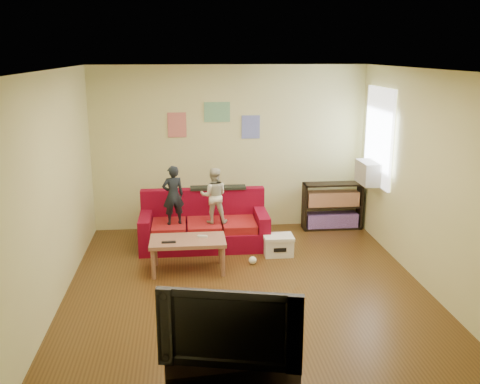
{
  "coord_description": "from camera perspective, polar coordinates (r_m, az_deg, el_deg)",
  "views": [
    {
      "loc": [
        -0.72,
        -6.18,
        2.91
      ],
      "look_at": [
        0.0,
        0.8,
        1.05
      ],
      "focal_mm": 40.0,
      "sensor_mm": 36.0,
      "label": 1
    }
  ],
  "objects": [
    {
      "name": "file_box",
      "position": [
        7.89,
        4.1,
        -5.67
      ],
      "size": [
        0.43,
        0.33,
        0.3
      ],
      "color": "white",
      "rests_on": "ground"
    },
    {
      "name": "bookshelf",
      "position": [
        9.1,
        9.78,
        -1.72
      ],
      "size": [
        0.98,
        0.29,
        0.78
      ],
      "color": "black",
      "rests_on": "ground"
    },
    {
      "name": "sofa",
      "position": [
        8.25,
        -3.85,
        -3.73
      ],
      "size": [
        1.93,
        0.89,
        0.85
      ],
      "color": "maroon",
      "rests_on": "ground"
    },
    {
      "name": "artwork_left",
      "position": [
        8.74,
        -6.74,
        7.11
      ],
      "size": [
        0.3,
        0.01,
        0.4
      ],
      "primitive_type": "cube",
      "color": "#D87266",
      "rests_on": "room_shell"
    },
    {
      "name": "tv_stand",
      "position": [
        4.78,
        -0.9,
        -19.56
      ],
      "size": [
        1.13,
        0.45,
        0.41
      ],
      "primitive_type": "cube",
      "rotation": [
        0.0,
        0.0,
        0.07
      ],
      "color": "black",
      "rests_on": "ground"
    },
    {
      "name": "child_a",
      "position": [
        7.93,
        -7.14,
        -0.33
      ],
      "size": [
        0.37,
        0.29,
        0.89
      ],
      "primitive_type": "imported",
      "rotation": [
        0.0,
        0.0,
        3.39
      ],
      "color": "black",
      "rests_on": "sofa"
    },
    {
      "name": "tissue",
      "position": [
        7.57,
        1.35,
        -7.3
      ],
      "size": [
        0.11,
        0.11,
        0.11
      ],
      "primitive_type": "sphere",
      "rotation": [
        0.0,
        0.0,
        -0.02
      ],
      "color": "white",
      "rests_on": "ground"
    },
    {
      "name": "television",
      "position": [
        4.49,
        -0.93,
        -13.81
      ],
      "size": [
        1.18,
        0.42,
        0.68
      ],
      "primitive_type": "imported",
      "rotation": [
        0.0,
        0.0,
        -0.23
      ],
      "color": "black",
      "rests_on": "tv_stand"
    },
    {
      "name": "child_b",
      "position": [
        7.94,
        -2.81,
        -0.38
      ],
      "size": [
        0.43,
        0.34,
        0.84
      ],
      "primitive_type": "imported",
      "rotation": [
        0.0,
        0.0,
        3.08
      ],
      "color": "beige",
      "rests_on": "sofa"
    },
    {
      "name": "ac_unit",
      "position": [
        8.52,
        13.59,
        2.02
      ],
      "size": [
        0.28,
        0.55,
        0.35
      ],
      "primitive_type": "cube",
      "color": "#B7B2A3",
      "rests_on": "window"
    },
    {
      "name": "room_shell",
      "position": [
        6.41,
        0.73,
        0.77
      ],
      "size": [
        4.52,
        5.02,
        2.72
      ],
      "color": "#553715",
      "rests_on": "ground"
    },
    {
      "name": "artwork_right",
      "position": [
        8.81,
        1.15,
        6.95
      ],
      "size": [
        0.3,
        0.01,
        0.38
      ],
      "primitive_type": "cube",
      "color": "#727FCC",
      "rests_on": "room_shell"
    },
    {
      "name": "coffee_table",
      "position": [
        7.27,
        -5.59,
        -5.5
      ],
      "size": [
        1.01,
        0.56,
        0.46
      ],
      "color": "#9A6750",
      "rests_on": "ground"
    },
    {
      "name": "game_controller",
      "position": [
        7.29,
        -4.03,
        -4.74
      ],
      "size": [
        0.14,
        0.07,
        0.03
      ],
      "primitive_type": "cube",
      "rotation": [
        0.0,
        0.0,
        -0.28
      ],
      "color": "silver",
      "rests_on": "coffee_table"
    },
    {
      "name": "window",
      "position": [
        8.46,
        14.59,
        5.73
      ],
      "size": [
        0.04,
        1.08,
        1.48
      ],
      "primitive_type": "cube",
      "color": "white",
      "rests_on": "room_shell"
    },
    {
      "name": "artwork_center",
      "position": [
        8.73,
        -2.47,
        8.52
      ],
      "size": [
        0.42,
        0.01,
        0.32
      ],
      "primitive_type": "cube",
      "color": "#72B27F",
      "rests_on": "room_shell"
    },
    {
      "name": "remote",
      "position": [
        7.13,
        -7.61,
        -5.32
      ],
      "size": [
        0.19,
        0.05,
        0.02
      ],
      "primitive_type": "cube",
      "rotation": [
        0.0,
        0.0,
        -0.01
      ],
      "color": "black",
      "rests_on": "coffee_table"
    }
  ]
}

